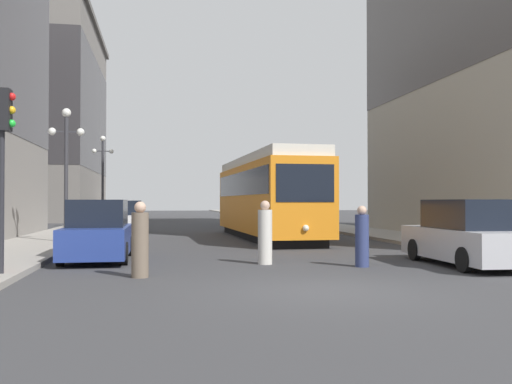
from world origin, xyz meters
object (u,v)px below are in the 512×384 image
object	(u,v)px
parked_car_right_far	(467,235)
transit_bus	(276,199)
streetcar	(266,195)
parked_car_left_mid	(98,232)
traffic_light_near_left	(3,131)
pedestrian_crossing_near	(362,238)
lamp_post_left_near	(66,154)
pedestrian_on_sidewalk	(265,235)
parked_car_left_near	(127,218)
pedestrian_crossing_far	(140,242)
lamp_post_left_far	(103,167)

from	to	relation	value
parked_car_right_far	transit_bus	bearing A→B (deg)	-88.31
streetcar	transit_bus	bearing A→B (deg)	74.34
parked_car_left_mid	parked_car_right_far	xyz separation A→B (m)	(10.16, -3.16, 0.00)
streetcar	traffic_light_near_left	bearing A→B (deg)	-125.01
transit_bus	parked_car_left_mid	world-z (taller)	transit_bus
parked_car_left_mid	pedestrian_crossing_near	size ratio (longest dim) A/B	2.69
pedestrian_crossing_near	lamp_post_left_near	bearing A→B (deg)	116.65
parked_car_right_far	pedestrian_on_sidewalk	distance (m)	5.57
pedestrian_crossing_near	lamp_post_left_near	world-z (taller)	lamp_post_left_near
parked_car_right_far	pedestrian_crossing_near	bearing A→B (deg)	-2.11
pedestrian_on_sidewalk	lamp_post_left_near	bearing A→B (deg)	56.20
pedestrian_crossing_near	pedestrian_on_sidewalk	distance (m)	2.69
streetcar	parked_car_left_mid	distance (m)	11.41
streetcar	parked_car_left_near	size ratio (longest dim) A/B	2.92
pedestrian_crossing_far	pedestrian_on_sidewalk	size ratio (longest dim) A/B	0.99
parked_car_left_mid	parked_car_right_far	size ratio (longest dim) A/B	0.91
parked_car_left_mid	pedestrian_crossing_far	xyz separation A→B (m)	(1.36, -4.11, -0.02)
traffic_light_near_left	lamp_post_left_far	xyz separation A→B (m)	(-0.22, 25.08, 0.68)
parked_car_left_near	pedestrian_crossing_near	xyz separation A→B (m)	(7.21, -17.99, -0.07)
pedestrian_crossing_near	traffic_light_near_left	bearing A→B (deg)	168.59
pedestrian_on_sidewalk	lamp_post_left_far	xyz separation A→B (m)	(-6.64, 22.93, 3.20)
parked_car_left_near	traffic_light_near_left	bearing A→B (deg)	-97.63
pedestrian_crossing_near	pedestrian_crossing_far	size ratio (longest dim) A/B	0.93
traffic_light_near_left	parked_car_right_far	bearing A→B (deg)	4.18
transit_bus	traffic_light_near_left	distance (m)	29.82
transit_bus	parked_car_left_mid	xyz separation A→B (m)	(-10.31, -23.24, -1.10)
transit_bus	traffic_light_near_left	size ratio (longest dim) A/B	3.01
parked_car_right_far	lamp_post_left_far	world-z (taller)	lamp_post_left_far
pedestrian_crossing_near	lamp_post_left_near	xyz separation A→B (m)	(-9.11, 9.11, 2.92)
transit_bus	lamp_post_left_far	distance (m)	12.58
parked_car_left_near	parked_car_left_mid	distance (m)	15.04
parked_car_right_far	pedestrian_on_sidewalk	size ratio (longest dim) A/B	2.72
parked_car_right_far	lamp_post_left_far	size ratio (longest dim) A/B	0.81
pedestrian_crossing_near	lamp_post_left_near	distance (m)	13.21
traffic_light_near_left	parked_car_left_mid	bearing A→B (deg)	67.30
pedestrian_on_sidewalk	lamp_post_left_far	distance (m)	24.08
streetcar	pedestrian_on_sidewalk	distance (m)	11.19
pedestrian_crossing_far	lamp_post_left_far	size ratio (longest dim) A/B	0.30
transit_bus	parked_car_right_far	distance (m)	26.42
parked_car_left_near	pedestrian_crossing_near	distance (m)	19.38
parked_car_left_near	pedestrian_on_sidewalk	world-z (taller)	parked_car_left_near
transit_bus	traffic_light_near_left	world-z (taller)	traffic_light_near_left
parked_car_right_far	traffic_light_near_left	world-z (taller)	traffic_light_near_left
parked_car_left_mid	pedestrian_crossing_far	bearing A→B (deg)	-71.57
lamp_post_left_far	parked_car_left_near	bearing A→B (deg)	-72.49
parked_car_right_far	lamp_post_left_far	distance (m)	27.24
parked_car_left_near	lamp_post_left_far	size ratio (longest dim) A/B	0.77
lamp_post_left_near	parked_car_left_mid	bearing A→B (deg)	-72.89
traffic_light_near_left	streetcar	bearing A→B (deg)	56.89
pedestrian_crossing_far	traffic_light_near_left	size ratio (longest dim) A/B	0.42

